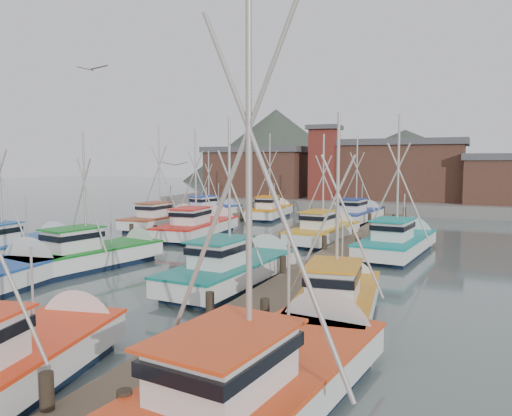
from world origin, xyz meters
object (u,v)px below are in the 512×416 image
at_px(boat_1, 11,365).
at_px(boat_4, 97,255).
at_px(boat_8, 201,227).
at_px(boat_12, 272,211).
at_px(lookout_tower, 324,162).

height_order(boat_1, boat_4, boat_4).
xyz_separation_m(boat_8, boat_12, (0.48, 13.21, 0.00)).
xyz_separation_m(boat_1, boat_12, (-8.19, 37.40, 0.01)).
height_order(lookout_tower, boat_1, lookout_tower).
height_order(boat_4, boat_8, boat_8).
relative_size(boat_4, boat_12, 0.99).
xyz_separation_m(boat_4, boat_8, (-0.72, 12.08, 0.00)).
bearing_deg(boat_1, boat_12, 90.77).
height_order(boat_1, boat_8, boat_8).
height_order(boat_8, boat_12, boat_12).
bearing_deg(boat_1, lookout_tower, 85.42).
distance_m(lookout_tower, boat_4, 36.39).
distance_m(boat_8, boat_12, 13.22).
height_order(lookout_tower, boat_8, lookout_tower).
bearing_deg(boat_8, boat_12, 82.70).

